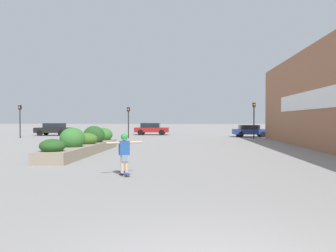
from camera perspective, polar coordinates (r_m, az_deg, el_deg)
name	(u,v)px	position (r m, az deg, el deg)	size (l,w,h in m)	color
planter_box	(86,143)	(19.23, -14.16, -2.92)	(1.48, 9.74, 1.52)	gray
skateboard	(124,173)	(11.34, -7.62, -8.20)	(0.55, 0.76, 0.10)	navy
skateboarder	(124,149)	(11.24, -7.63, -4.00)	(1.13, 0.68, 1.34)	tan
car_leftmost	(54,129)	(42.03, -19.31, -0.49)	(4.15, 1.93, 1.50)	black
car_center_left	(151,129)	(41.40, -2.91, -0.45)	(4.25, 2.00, 1.50)	maroon
car_rightmost	(250,131)	(37.47, 14.08, -0.78)	(3.83, 1.95, 1.33)	navy
traffic_light_left	(128,117)	(34.11, -6.92, 1.59)	(0.28, 0.30, 3.21)	black
traffic_light_right	(254,114)	(33.91, 14.75, 1.99)	(0.28, 0.30, 3.62)	black
traffic_light_far_left	(20,116)	(37.61, -24.39, 1.66)	(0.28, 0.30, 3.43)	black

